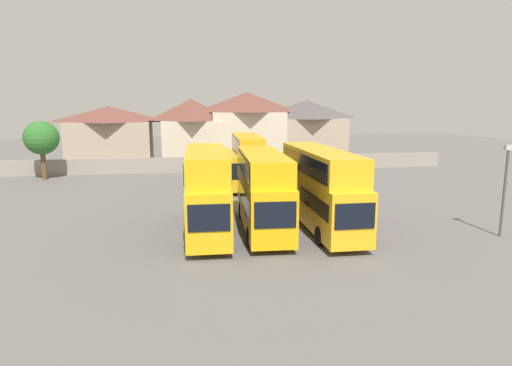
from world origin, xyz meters
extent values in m
plane|color=#605E5B|center=(0.00, 18.00, 0.00)|extent=(140.00, 140.00, 0.00)
cube|color=gray|center=(0.00, 25.44, 0.90)|extent=(56.00, 0.50, 1.80)
cube|color=gold|center=(-3.65, -0.31, 1.94)|extent=(2.78, 10.45, 3.16)
cube|color=black|center=(-3.81, -5.51, 2.31)|extent=(2.16, 0.15, 1.42)
cube|color=black|center=(-3.65, -0.31, 2.31)|extent=(2.79, 9.62, 0.99)
cube|color=gold|center=(-3.64, -0.05, 4.36)|extent=(2.71, 9.93, 1.70)
cube|color=black|center=(-3.64, -0.05, 4.36)|extent=(2.79, 9.41, 1.19)
cylinder|color=black|center=(-2.62, -3.56, 0.55)|extent=(0.33, 1.11, 1.10)
cylinder|color=black|center=(-4.88, -3.49, 0.55)|extent=(0.33, 1.11, 1.10)
cylinder|color=black|center=(-2.42, 2.87, 0.55)|extent=(0.33, 1.11, 1.10)
cylinder|color=black|center=(-4.68, 2.94, 0.55)|extent=(0.33, 1.11, 1.10)
cube|color=#F4AE11|center=(-0.09, -0.28, 1.93)|extent=(3.07, 10.39, 3.14)
cube|color=black|center=(-0.37, -5.43, 2.31)|extent=(2.22, 0.20, 1.41)
cube|color=black|center=(-0.09, -0.28, 2.31)|extent=(3.07, 9.57, 0.99)
cube|color=#F4AE11|center=(-0.08, -0.03, 4.24)|extent=(3.00, 9.87, 1.47)
cube|color=black|center=(-0.08, -0.03, 4.24)|extent=(3.06, 9.36, 1.03)
cylinder|color=black|center=(0.89, -3.52, 0.55)|extent=(0.36, 1.11, 1.10)
cylinder|color=black|center=(-1.43, -3.40, 0.55)|extent=(0.36, 1.11, 1.10)
cylinder|color=black|center=(1.24, 2.83, 0.55)|extent=(0.36, 1.11, 1.10)
cylinder|color=black|center=(-1.08, 2.96, 0.55)|extent=(0.36, 1.11, 1.10)
cube|color=yellow|center=(3.75, -0.17, 1.89)|extent=(2.60, 11.98, 3.07)
cube|color=black|center=(3.69, -6.17, 2.26)|extent=(2.18, 0.10, 1.38)
cube|color=black|center=(3.75, -0.17, 2.26)|extent=(2.63, 11.03, 0.97)
cube|color=yellow|center=(3.76, 0.13, 4.27)|extent=(2.55, 11.38, 1.69)
cube|color=black|center=(3.76, 0.13, 4.27)|extent=(2.63, 10.79, 1.18)
cylinder|color=black|center=(4.86, -3.89, 0.55)|extent=(0.31, 1.10, 1.10)
cylinder|color=black|center=(2.57, -3.86, 0.55)|extent=(0.31, 1.10, 1.10)
cylinder|color=black|center=(4.93, 3.52, 0.55)|extent=(0.31, 1.10, 1.10)
cylinder|color=black|center=(2.65, 3.55, 0.55)|extent=(0.31, 1.10, 1.10)
cube|color=gold|center=(-1.30, 15.08, 1.91)|extent=(3.19, 10.19, 3.10)
cube|color=black|center=(-0.93, 10.06, 2.28)|extent=(2.16, 0.24, 1.39)
cube|color=black|center=(-1.30, 15.08, 2.28)|extent=(3.18, 9.40, 0.98)
cylinder|color=black|center=(0.05, 12.06, 0.55)|extent=(0.38, 1.12, 1.10)
cylinder|color=black|center=(-2.20, 11.89, 0.55)|extent=(0.38, 1.12, 1.10)
cylinder|color=black|center=(-0.41, 18.27, 0.55)|extent=(0.38, 1.12, 1.10)
cylinder|color=black|center=(-2.66, 18.10, 0.55)|extent=(0.38, 1.12, 1.10)
cube|color=yellow|center=(1.19, 15.27, 1.84)|extent=(2.89, 10.47, 2.96)
cube|color=black|center=(0.96, 10.07, 2.19)|extent=(2.14, 0.17, 1.33)
cube|color=black|center=(1.19, 15.27, 2.19)|extent=(2.89, 9.64, 0.93)
cube|color=yellow|center=(1.20, 15.53, 4.15)|extent=(2.81, 9.95, 1.68)
cube|color=black|center=(1.20, 15.53, 4.15)|extent=(2.88, 9.44, 1.18)
cylinder|color=black|center=(2.16, 12.01, 0.55)|extent=(0.35, 1.11, 1.10)
cylinder|color=black|center=(-0.07, 12.11, 0.55)|extent=(0.35, 1.11, 1.10)
cylinder|color=black|center=(2.45, 18.44, 0.55)|extent=(0.35, 1.11, 1.10)
cylinder|color=black|center=(0.21, 18.54, 0.55)|extent=(0.35, 1.11, 1.10)
cube|color=tan|center=(-14.99, 35.44, 2.84)|extent=(10.99, 6.75, 5.67)
pyramid|color=brown|center=(-14.99, 35.44, 6.74)|extent=(11.54, 7.09, 2.14)
cube|color=beige|center=(-3.89, 33.93, 2.93)|extent=(8.00, 6.85, 5.86)
pyramid|color=brown|center=(-3.89, 33.93, 7.32)|extent=(8.40, 7.20, 2.92)
cube|color=beige|center=(3.87, 34.15, 3.49)|extent=(10.04, 6.79, 6.97)
pyramid|color=brown|center=(3.87, 34.15, 8.36)|extent=(10.54, 7.13, 2.78)
cube|color=tan|center=(12.65, 34.66, 3.02)|extent=(10.57, 6.99, 6.04)
pyramid|color=#514C4C|center=(12.65, 34.66, 7.36)|extent=(11.10, 7.34, 2.64)
cylinder|color=brown|center=(-19.96, 22.44, 1.63)|extent=(0.51, 0.51, 3.26)
sphere|color=#2D6B28|center=(-19.96, 22.44, 4.51)|extent=(3.59, 3.59, 3.59)
cylinder|color=#4C4C51|center=(14.04, -4.00, 2.65)|extent=(0.16, 0.16, 5.31)
cube|color=beige|center=(14.04, -4.00, 5.46)|extent=(0.50, 0.24, 0.30)
camera|label=1|loc=(-4.92, -26.82, 7.93)|focal=30.39mm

